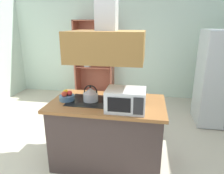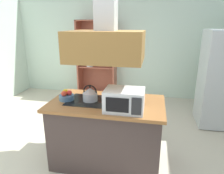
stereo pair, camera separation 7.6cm
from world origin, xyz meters
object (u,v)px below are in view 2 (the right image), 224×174
object	(u,v)px
dish_cabinet	(97,63)
fruit_bowl	(66,96)
cutting_board	(129,99)
microwave	(124,100)
kettle	(90,94)

from	to	relation	value
dish_cabinet	fruit_bowl	world-z (taller)	dish_cabinet
cutting_board	microwave	bearing A→B (deg)	-92.97
cutting_board	microwave	xyz separation A→B (m)	(-0.02, -0.35, 0.12)
cutting_board	fruit_bowl	bearing A→B (deg)	-168.84
kettle	fruit_bowl	size ratio (longest dim) A/B	1.09
dish_cabinet	fruit_bowl	size ratio (longest dim) A/B	9.83
kettle	dish_cabinet	bearing A→B (deg)	103.71
microwave	fruit_bowl	world-z (taller)	microwave
cutting_board	fruit_bowl	distance (m)	0.85
fruit_bowl	dish_cabinet	bearing A→B (deg)	97.13
dish_cabinet	kettle	world-z (taller)	dish_cabinet
microwave	dish_cabinet	bearing A→B (deg)	111.34
dish_cabinet	cutting_board	distance (m)	2.88
microwave	fruit_bowl	xyz separation A→B (m)	(-0.81, 0.19, -0.08)
dish_cabinet	microwave	bearing A→B (deg)	-68.66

